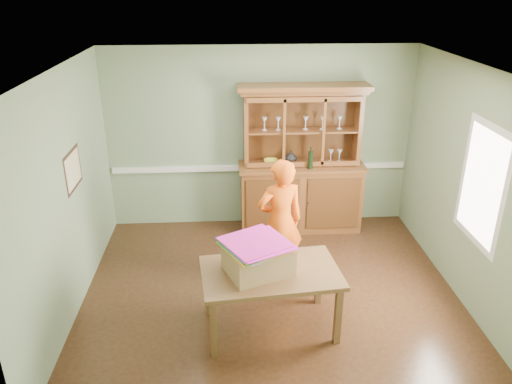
{
  "coord_description": "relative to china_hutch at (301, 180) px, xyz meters",
  "views": [
    {
      "loc": [
        -0.48,
        -5.08,
        3.55
      ],
      "look_at": [
        -0.16,
        0.4,
        1.18
      ],
      "focal_mm": 35.0,
      "sensor_mm": 36.0,
      "label": 1
    }
  ],
  "objects": [
    {
      "name": "cardboard_box",
      "position": [
        -0.79,
        -2.39,
        0.1
      ],
      "size": [
        0.77,
        0.7,
        0.29
      ],
      "primitive_type": "cube",
      "rotation": [
        0.0,
        0.0,
        0.37
      ],
      "color": "tan",
      "rests_on": "dining_table"
    },
    {
      "name": "kite_stack",
      "position": [
        -0.8,
        -2.38,
        0.28
      ],
      "size": [
        0.8,
        0.8,
        0.06
      ],
      "rotation": [
        0.0,
        0.0,
        0.57
      ],
      "color": "#9074F6",
      "rests_on": "cardboard_box"
    },
    {
      "name": "wall_left",
      "position": [
        -2.84,
        -1.75,
        0.58
      ],
      "size": [
        0.0,
        4.0,
        4.0
      ],
      "primitive_type": "plane",
      "rotation": [
        1.57,
        0.0,
        1.57
      ],
      "color": "gray",
      "rests_on": "floor"
    },
    {
      "name": "ceiling",
      "position": [
        -0.59,
        -1.75,
        1.93
      ],
      "size": [
        4.5,
        4.5,
        0.0
      ],
      "primitive_type": "plane",
      "rotation": [
        3.14,
        0.0,
        0.0
      ],
      "color": "white",
      "rests_on": "wall_back"
    },
    {
      "name": "floor",
      "position": [
        -0.59,
        -1.75,
        -0.77
      ],
      "size": [
        4.5,
        4.5,
        0.0
      ],
      "primitive_type": "plane",
      "color": "#472B17",
      "rests_on": "ground"
    },
    {
      "name": "window_panel",
      "position": [
        1.64,
        -2.05,
        0.73
      ],
      "size": [
        0.03,
        0.96,
        1.36
      ],
      "color": "white",
      "rests_on": "wall_right"
    },
    {
      "name": "chair_rail",
      "position": [
        -0.59,
        0.22,
        0.13
      ],
      "size": [
        4.41,
        0.05,
        0.08
      ],
      "primitive_type": "cube",
      "color": "white",
      "rests_on": "wall_back"
    },
    {
      "name": "wall_front",
      "position": [
        -0.59,
        -3.75,
        0.58
      ],
      "size": [
        4.5,
        0.0,
        4.5
      ],
      "primitive_type": "plane",
      "rotation": [
        -1.57,
        0.0,
        0.0
      ],
      "color": "gray",
      "rests_on": "floor"
    },
    {
      "name": "person",
      "position": [
        -0.46,
        -1.43,
        0.04
      ],
      "size": [
        0.66,
        0.52,
        1.61
      ],
      "primitive_type": "imported",
      "rotation": [
        0.0,
        0.0,
        3.39
      ],
      "color": "#F65C0F",
      "rests_on": "floor"
    },
    {
      "name": "wall_back",
      "position": [
        -0.59,
        0.25,
        0.58
      ],
      "size": [
        4.5,
        0.0,
        4.5
      ],
      "primitive_type": "plane",
      "rotation": [
        1.57,
        0.0,
        0.0
      ],
      "color": "gray",
      "rests_on": "floor"
    },
    {
      "name": "framed_map",
      "position": [
        -2.82,
        -1.45,
        0.78
      ],
      "size": [
        0.03,
        0.6,
        0.46
      ],
      "color": "#321D14",
      "rests_on": "wall_left"
    },
    {
      "name": "china_hutch",
      "position": [
        0.0,
        0.0,
        0.0
      ],
      "size": [
        1.86,
        0.61,
        2.18
      ],
      "color": "brown",
      "rests_on": "floor"
    },
    {
      "name": "dining_table",
      "position": [
        -0.66,
        -2.39,
        -0.13
      ],
      "size": [
        1.53,
        1.01,
        0.72
      ],
      "rotation": [
        0.0,
        0.0,
        0.11
      ],
      "color": "brown",
      "rests_on": "floor"
    },
    {
      "name": "wall_right",
      "position": [
        1.66,
        -1.75,
        0.58
      ],
      "size": [
        0.0,
        4.0,
        4.0
      ],
      "primitive_type": "plane",
      "rotation": [
        1.57,
        0.0,
        -1.57
      ],
      "color": "gray",
      "rests_on": "floor"
    }
  ]
}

